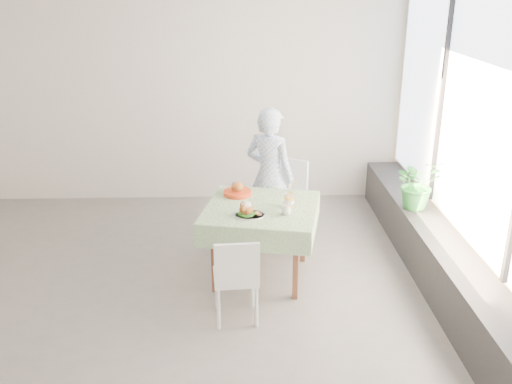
{
  "coord_description": "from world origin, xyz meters",
  "views": [
    {
      "loc": [
        0.89,
        -4.77,
        2.78
      ],
      "look_at": [
        1.05,
        0.33,
        0.87
      ],
      "focal_mm": 40.0,
      "sensor_mm": 36.0,
      "label": 1
    }
  ],
  "objects_px": {
    "chair_near": "(236,294)",
    "chair_far": "(282,218)",
    "cafe_table": "(261,233)",
    "juice_cup_orange": "(289,201)",
    "diner": "(270,177)",
    "main_dish": "(248,211)",
    "potted_plant": "(418,183)"
  },
  "relations": [
    {
      "from": "main_dish",
      "to": "potted_plant",
      "type": "height_order",
      "value": "potted_plant"
    },
    {
      "from": "chair_near",
      "to": "diner",
      "type": "relative_size",
      "value": 0.51
    },
    {
      "from": "cafe_table",
      "to": "potted_plant",
      "type": "xyz_separation_m",
      "value": [
        1.66,
        0.52,
        0.31
      ]
    },
    {
      "from": "diner",
      "to": "juice_cup_orange",
      "type": "distance_m",
      "value": 0.84
    },
    {
      "from": "main_dish",
      "to": "juice_cup_orange",
      "type": "height_order",
      "value": "juice_cup_orange"
    },
    {
      "from": "diner",
      "to": "cafe_table",
      "type": "bearing_deg",
      "value": 112.21
    },
    {
      "from": "cafe_table",
      "to": "chair_near",
      "type": "distance_m",
      "value": 0.83
    },
    {
      "from": "potted_plant",
      "to": "diner",
      "type": "bearing_deg",
      "value": 169.79
    },
    {
      "from": "chair_far",
      "to": "diner",
      "type": "height_order",
      "value": "diner"
    },
    {
      "from": "chair_near",
      "to": "juice_cup_orange",
      "type": "xyz_separation_m",
      "value": [
        0.51,
        0.73,
        0.56
      ]
    },
    {
      "from": "chair_far",
      "to": "chair_near",
      "type": "bearing_deg",
      "value": -108.15
    },
    {
      "from": "chair_near",
      "to": "main_dish",
      "type": "bearing_deg",
      "value": 77.75
    },
    {
      "from": "cafe_table",
      "to": "juice_cup_orange",
      "type": "bearing_deg",
      "value": -6.6
    },
    {
      "from": "chair_far",
      "to": "juice_cup_orange",
      "type": "xyz_separation_m",
      "value": [
        0.0,
        -0.82,
        0.52
      ]
    },
    {
      "from": "chair_far",
      "to": "main_dish",
      "type": "xyz_separation_m",
      "value": [
        -0.39,
        -1.02,
        0.5
      ]
    },
    {
      "from": "cafe_table",
      "to": "chair_far",
      "type": "bearing_deg",
      "value": 71.64
    },
    {
      "from": "chair_far",
      "to": "main_dish",
      "type": "height_order",
      "value": "chair_far"
    },
    {
      "from": "juice_cup_orange",
      "to": "chair_far",
      "type": "bearing_deg",
      "value": 90.0
    },
    {
      "from": "chair_near",
      "to": "diner",
      "type": "xyz_separation_m",
      "value": [
        0.37,
        1.56,
        0.53
      ]
    },
    {
      "from": "cafe_table",
      "to": "diner",
      "type": "relative_size",
      "value": 0.8
    },
    {
      "from": "chair_near",
      "to": "chair_far",
      "type": "bearing_deg",
      "value": 71.85
    },
    {
      "from": "cafe_table",
      "to": "juice_cup_orange",
      "type": "xyz_separation_m",
      "value": [
        0.26,
        -0.03,
        0.35
      ]
    },
    {
      "from": "chair_far",
      "to": "potted_plant",
      "type": "relative_size",
      "value": 1.7
    },
    {
      "from": "potted_plant",
      "to": "juice_cup_orange",
      "type": "bearing_deg",
      "value": -158.66
    },
    {
      "from": "chair_near",
      "to": "potted_plant",
      "type": "height_order",
      "value": "potted_plant"
    },
    {
      "from": "cafe_table",
      "to": "diner",
      "type": "height_order",
      "value": "diner"
    },
    {
      "from": "chair_far",
      "to": "potted_plant",
      "type": "height_order",
      "value": "potted_plant"
    },
    {
      "from": "diner",
      "to": "potted_plant",
      "type": "bearing_deg",
      "value": -159.27
    },
    {
      "from": "diner",
      "to": "juice_cup_orange",
      "type": "height_order",
      "value": "diner"
    },
    {
      "from": "cafe_table",
      "to": "diner",
      "type": "distance_m",
      "value": 0.86
    },
    {
      "from": "main_dish",
      "to": "juice_cup_orange",
      "type": "relative_size",
      "value": 0.99
    },
    {
      "from": "chair_near",
      "to": "main_dish",
      "type": "xyz_separation_m",
      "value": [
        0.11,
        0.53,
        0.55
      ]
    }
  ]
}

